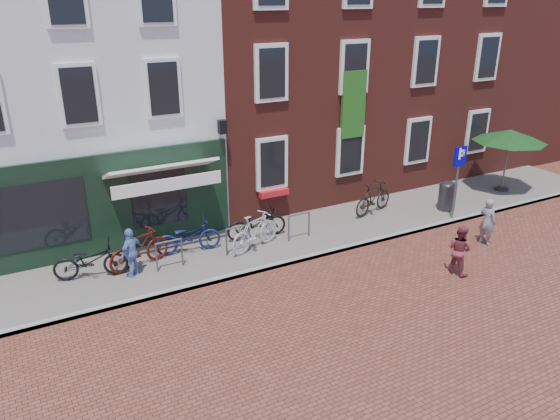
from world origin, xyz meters
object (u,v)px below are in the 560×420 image
litter_bin (447,194)px  cafe_person (132,252)px  bicycle_4 (257,223)px  bicycle_1 (139,248)px  parking_sign (458,169)px  woman (487,221)px  bicycle_0 (90,260)px  boy (459,250)px  parasol (510,133)px  bicycle_5 (373,198)px  bicycle_3 (255,231)px  bicycle_2 (188,236)px

litter_bin → cafe_person: 10.62m
litter_bin → bicycle_4: bearing=171.7°
bicycle_1 → bicycle_4: bicycle_1 is taller
parking_sign → woman: size_ratio=1.69×
litter_bin → cafe_person: (-10.62, 0.39, 0.12)m
bicycle_0 → boy: bearing=-103.1°
litter_bin → bicycle_0: bearing=176.1°
parasol → bicycle_1: bearing=178.6°
bicycle_5 → bicycle_1: bearing=75.8°
woman → boy: size_ratio=1.04×
bicycle_3 → bicycle_4: (0.36, 0.65, -0.05)m
litter_bin → bicycle_1: bearing=175.6°
woman → bicycle_1: (-9.56, 3.21, -0.07)m
litter_bin → bicycle_5: bearing=159.3°
bicycle_4 → bicycle_0: bearing=97.9°
bicycle_2 → bicycle_4: (2.14, -0.04, 0.00)m
woman → cafe_person: bearing=67.4°
parking_sign → bicycle_4: bearing=165.7°
parasol → bicycle_0: size_ratio=1.41×
woman → bicycle_4: size_ratio=0.77×
bicycle_1 → bicycle_4: 3.60m
parking_sign → bicycle_2: 8.78m
parking_sign → bicycle_2: bearing=168.9°
woman → bicycle_5: (-1.66, 3.34, -0.07)m
parasol → bicycle_4: size_ratio=1.41×
bicycle_0 → litter_bin: bearing=-81.5°
parasol → woman: parasol is taller
parasol → boy: bearing=-148.0°
bicycle_5 → parking_sign: bearing=-142.0°
bicycle_0 → bicycle_2: bearing=-72.8°
parasol → bicycle_4: bearing=177.0°
bicycle_3 → parasol: bearing=-109.0°
boy → cafe_person: 8.61m
litter_bin → bicycle_4: 6.81m
cafe_person → bicycle_4: size_ratio=0.72×
parasol → bicycle_1: 13.70m
litter_bin → boy: size_ratio=0.77×
bicycle_2 → bicycle_4: same height
bicycle_3 → parking_sign: bearing=-117.9°
cafe_person → bicycle_2: (1.73, 0.63, -0.18)m
bicycle_3 → bicycle_5: size_ratio=1.00×
bicycle_3 → bicycle_5: 4.70m
litter_bin → cafe_person: size_ratio=0.79×
parasol → bicycle_2: (-12.15, 0.56, -1.69)m
bicycle_0 → bicycle_1: size_ratio=1.03×
litter_bin → bicycle_1: 10.36m
cafe_person → bicycle_2: 1.85m
boy → bicycle_5: (0.45, 4.30, -0.05)m
bicycle_3 → cafe_person: bearing=69.4°
cafe_person → bicycle_1: (0.29, 0.40, -0.13)m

